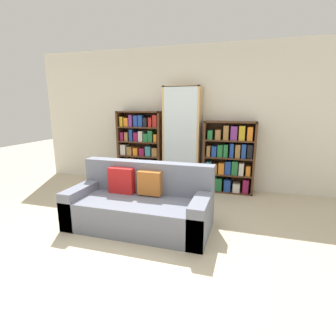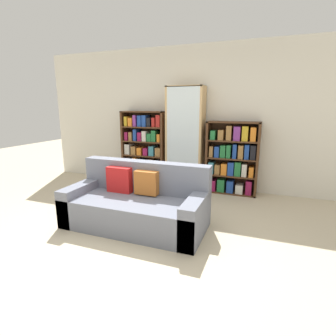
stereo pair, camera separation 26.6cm
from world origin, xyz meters
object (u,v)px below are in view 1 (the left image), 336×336
(bookshelf_left, at_px, (141,149))
(wine_bottle, at_px, (196,194))
(display_cabinet, at_px, (182,139))
(bookshelf_right, at_px, (229,159))
(couch, at_px, (140,205))

(bookshelf_left, relative_size, wine_bottle, 4.48)
(display_cabinet, relative_size, bookshelf_right, 1.48)
(bookshelf_left, distance_m, wine_bottle, 1.61)
(bookshelf_left, height_order, wine_bottle, bookshelf_left)
(display_cabinet, bearing_deg, bookshelf_right, 1.00)
(bookshelf_left, height_order, bookshelf_right, bookshelf_left)
(couch, relative_size, bookshelf_right, 1.42)
(bookshelf_right, xyz_separation_m, wine_bottle, (-0.47, -0.75, -0.50))
(bookshelf_right, height_order, wine_bottle, bookshelf_right)
(display_cabinet, xyz_separation_m, wine_bottle, (0.42, -0.74, -0.83))
(display_cabinet, height_order, bookshelf_right, display_cabinet)
(couch, distance_m, display_cabinet, 1.95)
(display_cabinet, bearing_deg, wine_bottle, -60.17)
(couch, bearing_deg, bookshelf_left, 112.29)
(bookshelf_left, relative_size, display_cabinet, 0.76)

